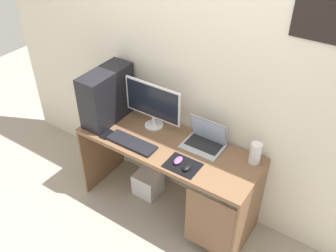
# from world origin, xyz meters

# --- Properties ---
(ground_plane) EXTENTS (8.00, 8.00, 0.00)m
(ground_plane) POSITION_xyz_m (0.00, 0.00, 0.00)
(ground_plane) COLOR #9E9384
(wall_back) EXTENTS (4.00, 0.05, 2.60)m
(wall_back) POSITION_xyz_m (0.00, 0.32, 1.30)
(wall_back) COLOR beige
(wall_back) RESTS_ON ground_plane
(desk) EXTENTS (1.53, 0.55, 0.76)m
(desk) POSITION_xyz_m (0.02, -0.01, 0.61)
(desk) COLOR brown
(desk) RESTS_ON ground_plane
(pc_tower) EXTENTS (0.21, 0.50, 0.47)m
(pc_tower) POSITION_xyz_m (-0.63, 0.02, 0.99)
(pc_tower) COLOR black
(pc_tower) RESTS_ON desk
(monitor) EXTENTS (0.53, 0.16, 0.41)m
(monitor) POSITION_xyz_m (-0.24, 0.13, 0.99)
(monitor) COLOR silver
(monitor) RESTS_ON desk
(laptop) EXTENTS (0.32, 0.24, 0.23)m
(laptop) POSITION_xyz_m (0.25, 0.15, 0.80)
(laptop) COLOR #9EA3A8
(laptop) RESTS_ON desk
(speaker) EXTENTS (0.09, 0.09, 0.17)m
(speaker) POSITION_xyz_m (0.66, 0.18, 0.84)
(speaker) COLOR silver
(speaker) RESTS_ON desk
(keyboard) EXTENTS (0.42, 0.14, 0.02)m
(keyboard) POSITION_xyz_m (-0.24, -0.16, 0.77)
(keyboard) COLOR black
(keyboard) RESTS_ON desk
(mousepad) EXTENTS (0.26, 0.20, 0.00)m
(mousepad) POSITION_xyz_m (0.23, -0.15, 0.76)
(mousepad) COLOR black
(mousepad) RESTS_ON desk
(mouse_left) EXTENTS (0.06, 0.10, 0.03)m
(mouse_left) POSITION_xyz_m (0.19, -0.14, 0.78)
(mouse_left) COLOR #8C4C99
(mouse_left) RESTS_ON mousepad
(mouse_right) EXTENTS (0.06, 0.10, 0.03)m
(mouse_right) POSITION_xyz_m (0.28, -0.17, 0.78)
(mouse_right) COLOR black
(mouse_right) RESTS_ON mousepad
(cell_phone) EXTENTS (0.07, 0.13, 0.01)m
(cell_phone) POSITION_xyz_m (-0.49, -0.18, 0.76)
(cell_phone) COLOR black
(cell_phone) RESTS_ON desk
(subwoofer) EXTENTS (0.23, 0.23, 0.23)m
(subwoofer) POSITION_xyz_m (-0.27, 0.06, 0.11)
(subwoofer) COLOR silver
(subwoofer) RESTS_ON ground_plane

